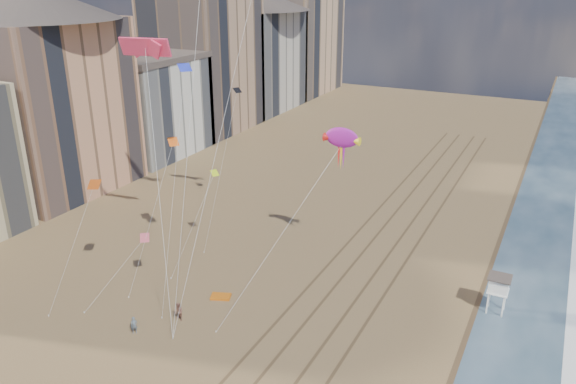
% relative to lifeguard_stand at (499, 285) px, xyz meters
% --- Properties ---
extents(wet_sand, '(260.00, 260.00, 0.00)m').
position_rel_lifeguard_stand_xyz_m(wet_sand, '(2.58, 11.11, -2.87)').
color(wet_sand, '#42301E').
rests_on(wet_sand, ground).
extents(tracks, '(7.68, 120.00, 0.01)m').
position_rel_lifeguard_stand_xyz_m(tracks, '(-13.87, 1.11, -2.86)').
color(tracks, brown).
rests_on(tracks, ground).
extents(buildings, '(34.72, 131.35, 29.00)m').
position_rel_lifeguard_stand_xyz_m(buildings, '(-62.15, 36.70, 10.68)').
color(buildings, '#C6B284').
rests_on(buildings, ground).
extents(lifeguard_stand, '(2.06, 2.06, 3.73)m').
position_rel_lifeguard_stand_xyz_m(lifeguard_stand, '(0.00, 0.00, 0.00)').
color(lifeguard_stand, white).
rests_on(lifeguard_stand, ground).
extents(grounded_kite, '(2.22, 1.82, 0.22)m').
position_rel_lifeguard_stand_xyz_m(grounded_kite, '(-24.47, -9.73, -2.76)').
color(grounded_kite, orange).
rests_on(grounded_kite, ground).
extents(show_kite, '(4.24, 9.29, 22.46)m').
position_rel_lifeguard_stand_xyz_m(show_kite, '(-17.26, 2.92, 11.13)').
color(show_kite, '#A6199F').
rests_on(show_kite, ground).
extents(kite_flyer_a, '(0.70, 0.69, 1.62)m').
position_rel_lifeguard_stand_xyz_m(kite_flyer_a, '(-28.08, -18.07, -2.06)').
color(kite_flyer_a, slate).
rests_on(kite_flyer_a, ground).
extents(kite_flyer_b, '(1.04, 0.92, 1.79)m').
position_rel_lifeguard_stand_xyz_m(kite_flyer_b, '(-25.73, -14.70, -1.98)').
color(kite_flyer_b, '#8A5746').
rests_on(kite_flyer_b, ground).
extents(small_kites, '(9.98, 21.48, 17.52)m').
position_rel_lifeguard_stand_xyz_m(small_kites, '(-31.88, -6.70, 10.77)').
color(small_kites, '#FF6215').
rests_on(small_kites, ground).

